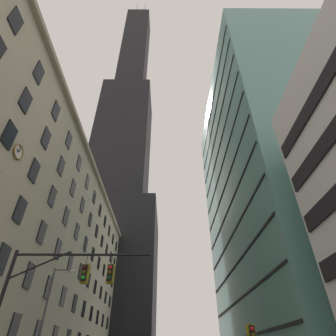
{
  "coord_description": "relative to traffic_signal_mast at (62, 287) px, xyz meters",
  "views": [
    {
      "loc": [
        1.81,
        -12.88,
        1.87
      ],
      "look_at": [
        1.98,
        20.17,
        25.75
      ],
      "focal_mm": 28.42,
      "sensor_mm": 36.0,
      "label": 1
    }
  ],
  "objects": [
    {
      "name": "glass_office_midrise",
      "position": [
        23.67,
        20.94,
        19.25
      ],
      "size": [
        17.41,
        33.85,
        48.81
      ],
      "color": "slate",
      "rests_on": "ground"
    },
    {
      "name": "street_lamppost",
      "position": [
        -4.86,
        11.0,
        0.22
      ],
      "size": [
        2.05,
        0.32,
        8.99
      ],
      "color": "#47474C",
      "rests_on": "sidewalk_left"
    },
    {
      "name": "traffic_signal_mast",
      "position": [
        0.0,
        0.0,
        0.0
      ],
      "size": [
        8.2,
        0.63,
        7.04
      ],
      "color": "black",
      "rests_on": "sidewalk_left"
    },
    {
      "name": "station_building",
      "position": [
        -14.86,
        26.19,
        9.56
      ],
      "size": [
        16.43,
        70.45,
        29.48
      ],
      "color": "#BCAF93",
      "rests_on": "ground"
    },
    {
      "name": "dark_skyscraper",
      "position": [
        -12.34,
        67.68,
        55.27
      ],
      "size": [
        29.71,
        29.71,
        202.51
      ],
      "color": "black",
      "rests_on": "ground"
    }
  ]
}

